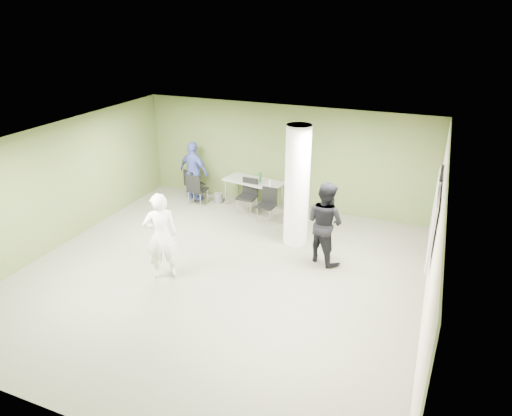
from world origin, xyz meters
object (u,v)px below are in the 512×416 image
at_px(folding_table, 254,182).
at_px(woman_white, 161,236).
at_px(chair_back_left, 192,182).
at_px(man_blue, 194,171).
at_px(man_black, 325,223).

distance_m(folding_table, woman_white, 4.02).
height_order(chair_back_left, man_blue, man_blue).
bearing_deg(folding_table, man_black, -30.44).
bearing_deg(chair_back_left, man_black, -179.87).
height_order(woman_white, man_blue, woman_white).
distance_m(chair_back_left, man_black, 4.81).
bearing_deg(man_black, woman_white, 60.23).
height_order(chair_back_left, woman_white, woman_white).
bearing_deg(woman_white, man_black, 176.16).
distance_m(folding_table, man_blue, 1.78).
xyz_separation_m(folding_table, chair_back_left, (-1.85, -0.14, -0.21)).
relative_size(folding_table, chair_back_left, 1.94).
height_order(folding_table, woman_white, woman_white).
bearing_deg(man_black, man_blue, 2.26).
distance_m(chair_back_left, man_blue, 0.35).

